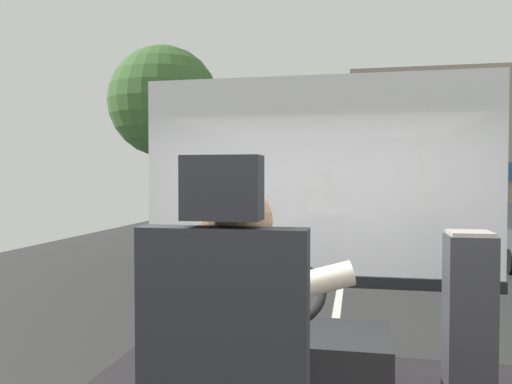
% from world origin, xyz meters
% --- Properties ---
extents(ground, '(18.00, 44.00, 0.06)m').
position_xyz_m(ground, '(0.00, 8.80, -0.02)').
color(ground, '#2C2C2C').
extents(bus_driver, '(0.74, 0.57, 0.78)m').
position_xyz_m(bus_driver, '(-0.09, -0.38, 1.52)').
color(bus_driver, black).
rests_on(bus_driver, driver_seat).
extents(steering_console, '(1.10, 1.00, 0.85)m').
position_xyz_m(steering_console, '(-0.09, 0.76, 1.01)').
color(steering_console, black).
rests_on(steering_console, bus_floor).
extents(fare_box, '(0.23, 0.24, 0.96)m').
position_xyz_m(fare_box, '(0.84, 0.77, 1.27)').
color(fare_box, '#333338').
rests_on(fare_box, bus_floor).
extents(windshield_panel, '(2.50, 0.08, 1.48)m').
position_xyz_m(windshield_panel, '(0.00, 1.62, 1.84)').
color(windshield_panel, white).
extents(street_tree, '(2.50, 2.50, 4.97)m').
position_xyz_m(street_tree, '(-4.03, 8.94, 3.69)').
color(street_tree, '#4C3828').
rests_on(street_tree, ground).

